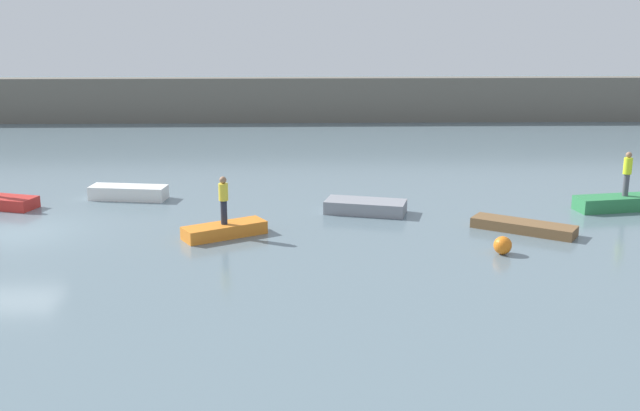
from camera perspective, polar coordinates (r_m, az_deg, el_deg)
name	(u,v)px	position (r m, az deg, el deg)	size (l,w,h in m)	color
ground_plane	(17,233)	(28.65, -21.29, -1.90)	(120.00, 120.00, 0.00)	slate
embankment_wall	(153,100)	(52.86, -12.12, 7.54)	(80.00, 1.20, 2.91)	#666056
rowboat_white	(129,192)	(32.21, -13.83, 0.93)	(3.05, 0.97, 0.54)	white
rowboat_orange	(225,230)	(26.47, -7.00, -1.81)	(2.82, 0.92, 0.44)	orange
rowboat_grey	(366,207)	(29.25, 3.35, -0.09)	(2.97, 1.26, 0.48)	gray
rowboat_brown	(523,227)	(27.73, 14.66, -1.51)	(3.52, 0.95, 0.36)	brown
rowboat_green	(624,203)	(31.88, 21.36, 0.20)	(3.81, 1.01, 0.54)	#2D7F47
person_hiviz_shirt	(627,172)	(31.63, 21.57, 2.33)	(0.32, 0.32, 1.70)	#4C4C56
person_yellow_shirt	(223,198)	(26.17, -7.08, 0.57)	(0.32, 0.32, 1.64)	#232838
mooring_buoy	(503,245)	(25.09, 13.22, -2.85)	(0.57, 0.57, 0.57)	orange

